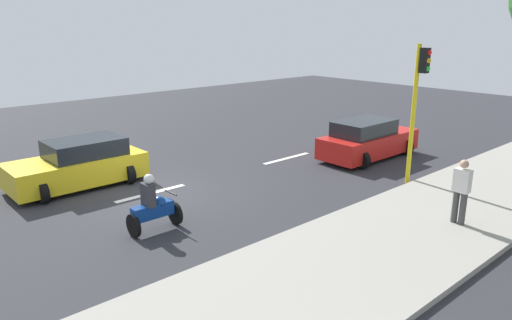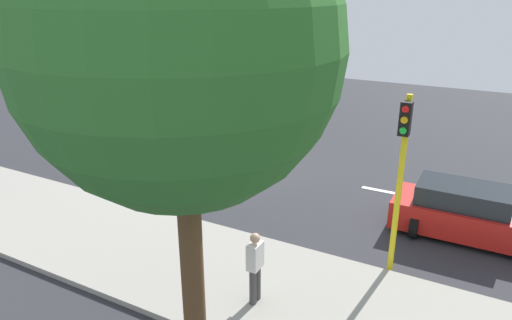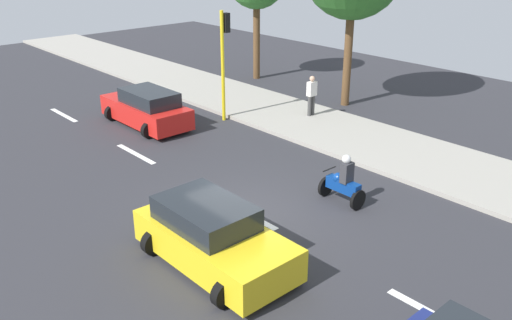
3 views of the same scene
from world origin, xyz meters
The scene contains 10 objects.
ground_plane centered at (0.00, 0.00, -0.05)m, with size 40.00×60.00×0.10m, color #2D2D33.
sidewalk centered at (7.00, 0.00, 0.07)m, with size 4.00×60.00×0.15m, color #9E998E.
lane_stripe_mid centered at (0.00, 0.00, 0.01)m, with size 0.20×2.40×0.01m, color white.
lane_stripe_south centered at (0.00, 6.00, 0.01)m, with size 0.20×2.40×0.01m, color white.
lane_stripe_far_south centered at (0.00, 12.00, 0.01)m, with size 0.20×2.40×0.01m, color white.
car_red centered at (2.00, 8.43, 0.71)m, with size 2.16×4.37×1.52m.
car_yellow_cab centered at (-2.20, -1.32, 0.71)m, with size 2.31×4.17×1.52m.
motorcycle centered at (2.52, -1.35, 0.64)m, with size 0.60×1.30×1.53m.
pedestrian_near_signal centered at (7.60, 4.54, 1.06)m, with size 0.40×0.24×1.69m.
traffic_light_corner centered at (4.85, 6.87, 2.93)m, with size 0.49×0.24×4.50m.
Camera 1 is at (12.68, -6.96, 5.11)m, focal length 33.77 mm.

